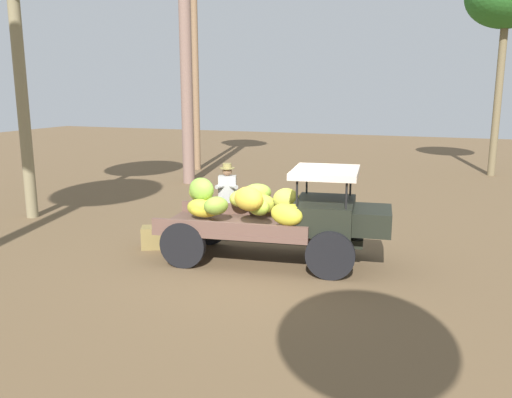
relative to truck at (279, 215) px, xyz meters
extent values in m
plane|color=brown|center=(-0.09, -0.23, -0.95)|extent=(60.00, 60.00, 0.00)
cube|color=black|center=(-0.35, -0.06, -0.45)|extent=(4.02, 0.94, 0.16)
cylinder|color=black|center=(0.99, 0.92, -0.50)|extent=(0.90, 0.25, 0.89)
cylinder|color=black|center=(1.19, -0.67, -0.50)|extent=(0.90, 0.25, 0.89)
cylinder|color=black|center=(-1.79, 0.56, -0.50)|extent=(0.90, 0.25, 0.89)
cylinder|color=black|center=(-1.59, -1.02, -0.50)|extent=(0.90, 0.25, 0.89)
cube|color=brown|center=(-0.80, -0.12, -0.27)|extent=(3.19, 2.08, 0.10)
cube|color=brown|center=(-0.90, 0.68, -0.11)|extent=(2.99, 0.46, 0.22)
cube|color=brown|center=(-0.70, -0.91, -0.11)|extent=(2.99, 0.46, 0.22)
cube|color=black|center=(0.89, 0.10, 0.05)|extent=(1.28, 1.65, 0.55)
cube|color=black|center=(1.78, 0.21, 0.00)|extent=(0.83, 1.14, 0.44)
cylinder|color=black|center=(1.24, 0.80, 0.60)|extent=(0.04, 0.04, 0.55)
cylinder|color=black|center=(1.41, -0.49, 0.60)|extent=(0.04, 0.04, 0.55)
cylinder|color=black|center=(0.37, 0.68, 0.60)|extent=(0.04, 0.04, 0.55)
cylinder|color=black|center=(0.53, -0.60, 0.60)|extent=(0.04, 0.04, 0.55)
cube|color=beige|center=(0.89, 0.10, 0.88)|extent=(1.40, 1.66, 0.12)
ellipsoid|color=#88B83E|center=(-1.72, 0.09, 0.37)|extent=(0.61, 0.52, 0.53)
ellipsoid|color=gold|center=(-1.65, -0.12, 0.03)|extent=(0.58, 0.50, 0.50)
ellipsoid|color=#AFCD40|center=(-0.34, -0.28, 0.21)|extent=(0.71, 0.66, 0.45)
ellipsoid|color=#8BB13B|center=(-1.24, -0.25, 0.13)|extent=(0.73, 0.73, 0.52)
ellipsoid|color=gold|center=(-0.52, 0.41, 0.10)|extent=(0.67, 0.53, 0.53)
ellipsoid|color=#B0D141|center=(-1.87, 0.33, 0.24)|extent=(0.80, 0.81, 0.55)
ellipsoid|color=gold|center=(0.41, -0.48, 0.15)|extent=(0.64, 0.63, 0.39)
ellipsoid|color=#BFB851|center=(0.44, -0.48, 0.07)|extent=(0.68, 0.70, 0.53)
ellipsoid|color=#96BB3E|center=(-0.65, 0.53, 0.29)|extent=(0.74, 0.69, 0.44)
ellipsoid|color=gold|center=(0.09, 0.20, 0.27)|extent=(0.60, 0.59, 0.56)
ellipsoid|color=#B8C347|center=(-0.98, 0.47, 0.16)|extent=(0.66, 0.64, 0.40)
ellipsoid|color=gold|center=(-0.46, -0.44, 0.37)|extent=(0.81, 0.76, 0.56)
ellipsoid|color=yellow|center=(-1.54, -0.08, 0.02)|extent=(0.78, 0.73, 0.47)
ellipsoid|color=yellow|center=(0.35, -0.62, 0.18)|extent=(0.82, 0.73, 0.53)
cylinder|color=#3C3A47|center=(-1.55, 1.36, -0.55)|extent=(0.15, 0.15, 0.80)
cylinder|color=#3C3A47|center=(-1.79, 1.28, -0.55)|extent=(0.15, 0.15, 0.80)
cube|color=#B3B2AD|center=(-1.67, 1.32, 0.16)|extent=(0.46, 0.36, 0.62)
cylinder|color=#B3B2AD|center=(-1.54, 1.26, 0.26)|extent=(0.39, 0.30, 0.10)
cylinder|color=#B3B2AD|center=(-1.73, 1.20, 0.26)|extent=(0.23, 0.41, 0.10)
sphere|color=#996C4E|center=(-1.67, 1.32, 0.58)|extent=(0.22, 0.22, 0.22)
cylinder|color=olive|center=(-1.67, 1.32, 0.65)|extent=(0.34, 0.34, 0.02)
cylinder|color=olive|center=(-1.67, 1.32, 0.71)|extent=(0.20, 0.20, 0.10)
cube|color=olive|center=(-2.75, -0.09, -0.71)|extent=(0.70, 0.62, 0.47)
ellipsoid|color=#BECF45|center=(-2.01, 1.82, -0.77)|extent=(0.38, 0.65, 0.37)
cylinder|color=#837655|center=(-7.30, 1.17, 2.34)|extent=(0.30, 0.30, 6.57)
cylinder|color=#84665A|center=(-5.79, 7.27, 4.43)|extent=(0.42, 0.42, 10.75)
cylinder|color=#8B6A4B|center=(-6.99, 10.34, 3.46)|extent=(0.27, 0.27, 8.81)
cylinder|color=brown|center=(4.61, 12.93, 2.13)|extent=(0.28, 0.28, 6.15)
camera|label=1|loc=(3.09, -9.57, 2.43)|focal=36.98mm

